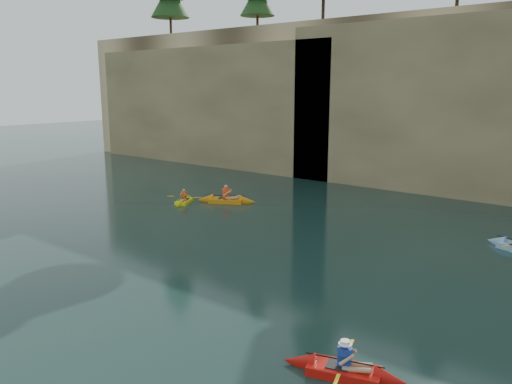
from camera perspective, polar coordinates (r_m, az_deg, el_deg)
The scene contains 9 objects.
ground at distance 16.28m, azimuth -9.32°, elevation -12.95°, with size 160.00×160.00×0.00m, color black.
cliff at distance 41.35m, azimuth 23.17°, elevation 9.87°, with size 70.00×16.00×12.00m, color tan.
cliff_slab_west at distance 44.92m, azimuth -5.52°, elevation 9.93°, with size 26.00×2.40×10.56m, color #9A875D.
cliff_slab_center at distance 33.69m, azimuth 23.02°, elevation 9.12°, with size 24.00×2.40×11.40m, color #9A875D.
sea_cave_west at distance 43.32m, azimuth -4.11°, elevation 5.53°, with size 4.50×1.00×4.00m, color black.
sea_cave_center at distance 35.55m, azimuth 12.86°, elevation 3.21°, with size 3.50×1.00×3.20m, color black.
main_kayaker at distance 12.87m, azimuth 10.03°, elevation -19.39°, with size 3.15×2.04×1.14m.
kayaker_orange at distance 29.92m, azimuth -3.43°, elevation -0.92°, with size 3.50×2.40×1.35m.
kayaker_yellow at distance 30.10m, azimuth -8.21°, elevation -1.00°, with size 1.95×2.62×1.06m.
Camera 1 is at (11.04, -9.84, 6.80)m, focal length 35.00 mm.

